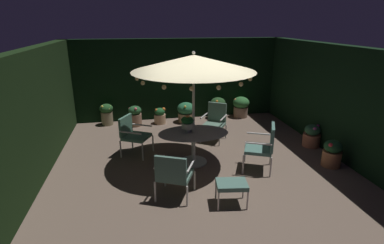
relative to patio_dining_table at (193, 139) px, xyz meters
name	(u,v)px	position (x,y,z in m)	size (l,w,h in m)	color
ground_plane	(201,166)	(0.12, -0.22, -0.59)	(7.16, 7.84, 0.02)	brown
hedge_backdrop_rear	(177,79)	(0.12, 3.55, 0.72)	(7.16, 0.30, 2.60)	black
hedge_backdrop_left	(27,120)	(-3.31, -0.22, 0.72)	(0.30, 7.84, 2.60)	black
hedge_backdrop_right	(345,103)	(3.55, -0.22, 0.72)	(0.30, 7.84, 2.60)	black
patio_dining_table	(193,139)	(0.00, 0.00, 0.00)	(1.59, 1.09, 0.74)	silver
patio_umbrella	(194,63)	(0.00, 0.00, 1.71)	(2.62, 2.62, 2.53)	beige
centerpiece_planter	(188,123)	(-0.13, 0.04, 0.39)	(0.28, 0.28, 0.40)	beige
patio_chair_north	(215,120)	(0.85, 1.31, -0.02)	(0.81, 0.83, 1.00)	silver
patio_chair_northeast	(133,133)	(-1.36, 0.73, -0.02)	(0.82, 0.81, 0.95)	silver
patio_chair_east	(174,173)	(-0.63, -1.41, -0.05)	(0.81, 0.79, 0.92)	silver
patio_chair_southeast	(264,145)	(1.42, -0.64, 0.02)	(0.80, 0.81, 1.05)	silver
ottoman_footrest	(232,185)	(0.35, -1.77, -0.19)	(0.59, 0.46, 0.44)	beige
potted_plant_front_corner	(312,136)	(3.21, 0.38, -0.30)	(0.44, 0.44, 0.58)	#AB6247
potted_plant_back_right	(135,115)	(-1.31, 2.86, -0.25)	(0.40, 0.40, 0.64)	#8C6951
potted_plant_right_far	(107,113)	(-2.18, 3.11, -0.21)	(0.41, 0.41, 0.67)	#7F7455
potted_plant_left_near	(160,116)	(-0.54, 2.93, -0.32)	(0.37, 0.37, 0.52)	tan
potted_plant_back_left	(218,107)	(1.43, 3.14, -0.21)	(0.51, 0.51, 0.71)	tan
potted_plant_right_near	(241,106)	(2.23, 3.13, -0.20)	(0.55, 0.55, 0.70)	#826551
potted_plant_left_far	(332,153)	(3.03, -0.74, -0.27)	(0.41, 0.41, 0.61)	#A0623D
potted_plant_back_center	(186,112)	(0.31, 2.93, -0.24)	(0.56, 0.56, 0.65)	#8B7350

